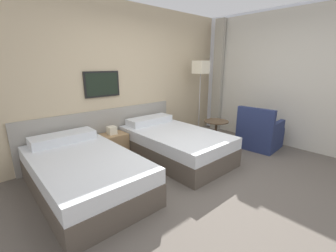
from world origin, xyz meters
TOP-DOWN VIEW (x-y plane):
  - ground_plane at (0.00, 0.00)m, footprint 16.00×16.00m
  - wall_headboard at (-0.04, 2.04)m, footprint 10.00×0.10m
  - wall_window at (2.44, -0.13)m, footprint 0.21×4.52m
  - bed_near_door at (-1.38, 1.02)m, footprint 1.14×1.94m
  - bed_near_window at (0.26, 1.02)m, footprint 1.14×1.94m
  - nightstand at (-0.56, 1.76)m, footprint 0.48×0.36m
  - floor_lamp at (1.56, 1.57)m, footprint 0.28×0.28m
  - side_table at (1.32, 0.91)m, footprint 0.49×0.49m
  - armchair at (1.86, 0.25)m, footprint 0.75×0.75m

SIDE VIEW (x-z plane):
  - ground_plane at x=0.00m, z-range 0.00..0.00m
  - nightstand at x=-0.56m, z-range -0.06..0.52m
  - bed_near_door at x=-1.38m, z-range -0.05..0.57m
  - bed_near_window at x=0.26m, z-range -0.05..0.57m
  - armchair at x=1.86m, z-range -0.15..0.70m
  - side_table at x=1.32m, z-range 0.11..0.63m
  - wall_headboard at x=-0.04m, z-range -0.05..2.65m
  - wall_window at x=2.44m, z-range -0.01..2.69m
  - floor_lamp at x=1.56m, z-range 0.61..2.31m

